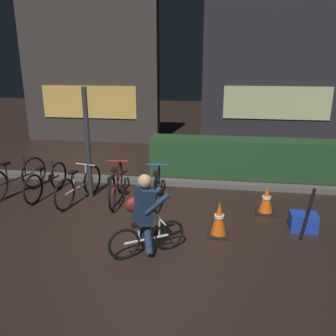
# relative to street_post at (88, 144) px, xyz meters

# --- Properties ---
(ground_plane) EXTENTS (40.00, 40.00, 0.00)m
(ground_plane) POSITION_rel_street_post_xyz_m (1.54, -1.20, -1.14)
(ground_plane) COLOR black
(sidewalk_curb) EXTENTS (12.00, 0.24, 0.12)m
(sidewalk_curb) POSITION_rel_street_post_xyz_m (1.54, 1.00, -1.08)
(sidewalk_curb) COLOR #56544F
(sidewalk_curb) RESTS_ON ground
(hedge_row) EXTENTS (4.80, 0.70, 0.94)m
(hedge_row) POSITION_rel_street_post_xyz_m (3.34, 1.90, -0.67)
(hedge_row) COLOR #214723
(hedge_row) RESTS_ON ground
(storefront_left) EXTENTS (4.78, 0.54, 4.92)m
(storefront_left) POSITION_rel_street_post_xyz_m (-1.89, 5.30, 1.31)
(storefront_left) COLOR #383330
(storefront_left) RESTS_ON ground
(storefront_right) EXTENTS (5.05, 0.54, 5.05)m
(storefront_right) POSITION_rel_street_post_xyz_m (4.47, 6.00, 1.37)
(storefront_right) COLOR #262328
(storefront_right) RESTS_ON ground
(street_post) EXTENTS (0.10, 0.10, 2.28)m
(street_post) POSITION_rel_street_post_xyz_m (0.00, 0.00, 0.00)
(street_post) COLOR #2D2D33
(street_post) RESTS_ON ground
(parked_bike_leftmost) EXTENTS (0.59, 1.69, 0.81)m
(parked_bike_leftmost) POSITION_rel_street_post_xyz_m (-1.62, -0.14, -0.77)
(parked_bike_leftmost) COLOR black
(parked_bike_leftmost) RESTS_ON ground
(parked_bike_left_mid) EXTENTS (0.46, 1.53, 0.71)m
(parked_bike_left_mid) POSITION_rel_street_post_xyz_m (-0.93, -0.09, -0.82)
(parked_bike_left_mid) COLOR black
(parked_bike_left_mid) RESTS_ON ground
(parked_bike_center_left) EXTENTS (0.47, 1.55, 0.73)m
(parked_bike_center_left) POSITION_rel_street_post_xyz_m (-0.13, -0.27, -0.81)
(parked_bike_center_left) COLOR black
(parked_bike_center_left) RESTS_ON ground
(parked_bike_center_right) EXTENTS (0.46, 1.66, 0.77)m
(parked_bike_center_right) POSITION_rel_street_post_xyz_m (0.58, -0.09, -0.79)
(parked_bike_center_right) COLOR black
(parked_bike_center_right) RESTS_ON ground
(parked_bike_right_mid) EXTENTS (0.46, 1.58, 0.73)m
(parked_bike_right_mid) POSITION_rel_street_post_xyz_m (1.42, -0.07, -0.81)
(parked_bike_right_mid) COLOR black
(parked_bike_right_mid) RESTS_ON ground
(traffic_cone_near) EXTENTS (0.36, 0.36, 0.59)m
(traffic_cone_near) POSITION_rel_street_post_xyz_m (2.69, -1.30, -0.86)
(traffic_cone_near) COLOR black
(traffic_cone_near) RESTS_ON ground
(traffic_cone_far) EXTENTS (0.36, 0.36, 0.54)m
(traffic_cone_far) POSITION_rel_street_post_xyz_m (3.55, -0.27, -0.88)
(traffic_cone_far) COLOR black
(traffic_cone_far) RESTS_ON ground
(blue_crate) EXTENTS (0.44, 0.33, 0.30)m
(blue_crate) POSITION_rel_street_post_xyz_m (4.10, -0.90, -0.99)
(blue_crate) COLOR #193DB7
(blue_crate) RESTS_ON ground
(cyclist) EXTENTS (1.03, 0.67, 1.25)m
(cyclist) POSITION_rel_street_post_xyz_m (1.61, -2.05, -0.51)
(cyclist) COLOR black
(cyclist) RESTS_ON ground
(closed_umbrella) EXTENTS (0.25, 0.30, 0.81)m
(closed_umbrella) POSITION_rel_street_post_xyz_m (4.09, -1.15, -0.73)
(closed_umbrella) COLOR black
(closed_umbrella) RESTS_ON ground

